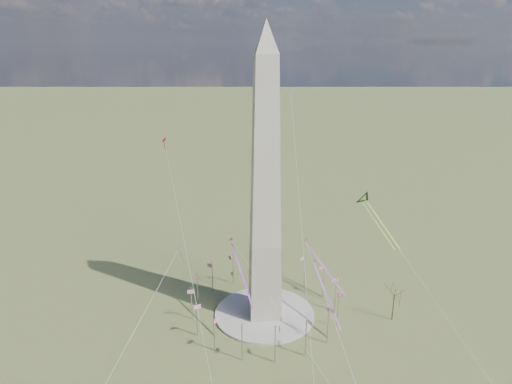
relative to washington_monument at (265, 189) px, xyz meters
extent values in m
plane|color=#526030|center=(0.00, 0.00, -47.95)|extent=(2000.00, 2000.00, 0.00)
cylinder|color=#B4ABA4|center=(0.00, 0.00, -47.55)|extent=(36.00, 36.00, 0.80)
pyramid|color=beige|center=(0.00, 0.00, 47.85)|extent=(9.90, 9.90, 10.00)
cylinder|color=#B0B2B7|center=(26.00, 0.00, -41.45)|extent=(0.36, 0.36, 13.00)
cube|color=red|center=(26.00, 1.30, -36.15)|extent=(2.40, 0.08, 1.50)
cylinder|color=#B0B2B7|center=(24.02, 9.95, -41.45)|extent=(0.36, 0.36, 13.00)
cube|color=red|center=(23.52, 11.15, -36.15)|extent=(2.25, 0.99, 1.50)
cylinder|color=#B0B2B7|center=(18.38, 18.38, -41.45)|extent=(0.36, 0.36, 13.00)
cube|color=red|center=(17.47, 19.30, -36.15)|extent=(1.75, 1.75, 1.50)
cylinder|color=#B0B2B7|center=(9.95, 24.02, -41.45)|extent=(0.36, 0.36, 13.00)
cube|color=red|center=(8.75, 24.52, -36.15)|extent=(0.99, 2.25, 1.50)
cylinder|color=#B0B2B7|center=(0.00, 26.00, -41.45)|extent=(0.36, 0.36, 13.00)
cube|color=red|center=(-1.30, 26.00, -36.15)|extent=(0.08, 2.40, 1.50)
cylinder|color=#B0B2B7|center=(-9.95, 24.02, -41.45)|extent=(0.36, 0.36, 13.00)
cube|color=red|center=(-11.15, 23.52, -36.15)|extent=(0.99, 2.25, 1.50)
cylinder|color=#B0B2B7|center=(-18.38, 18.38, -41.45)|extent=(0.36, 0.36, 13.00)
cube|color=red|center=(-19.30, 17.47, -36.15)|extent=(1.75, 1.75, 1.50)
cylinder|color=#B0B2B7|center=(-24.02, 9.95, -41.45)|extent=(0.36, 0.36, 13.00)
cube|color=red|center=(-24.52, 8.75, -36.15)|extent=(2.25, 0.99, 1.50)
cylinder|color=#B0B2B7|center=(-26.00, 0.00, -41.45)|extent=(0.36, 0.36, 13.00)
cube|color=red|center=(-26.00, -1.30, -36.15)|extent=(2.40, 0.08, 1.50)
cylinder|color=#B0B2B7|center=(-24.02, -9.95, -41.45)|extent=(0.36, 0.36, 13.00)
cube|color=red|center=(-23.52, -11.15, -36.15)|extent=(2.25, 0.99, 1.50)
cylinder|color=#B0B2B7|center=(-18.38, -18.38, -41.45)|extent=(0.36, 0.36, 13.00)
cube|color=red|center=(-17.47, -19.30, -36.15)|extent=(1.75, 1.75, 1.50)
cylinder|color=#B0B2B7|center=(-9.95, -24.02, -41.45)|extent=(0.36, 0.36, 13.00)
cube|color=red|center=(-8.75, -24.52, -36.15)|extent=(0.99, 2.25, 1.50)
cylinder|color=#B0B2B7|center=(0.00, -26.00, -41.45)|extent=(0.36, 0.36, 13.00)
cube|color=red|center=(1.30, -26.00, -36.15)|extent=(0.08, 2.40, 1.50)
cylinder|color=#B0B2B7|center=(9.95, -24.02, -41.45)|extent=(0.36, 0.36, 13.00)
cube|color=red|center=(11.15, -23.52, -36.15)|extent=(0.99, 2.25, 1.50)
cylinder|color=#B0B2B7|center=(18.38, -18.38, -41.45)|extent=(0.36, 0.36, 13.00)
cube|color=red|center=(19.30, -17.47, -36.15)|extent=(1.75, 1.75, 1.50)
cylinder|color=#B0B2B7|center=(24.02, -9.95, -41.45)|extent=(0.36, 0.36, 13.00)
cube|color=red|center=(24.52, -8.75, -36.15)|extent=(2.25, 0.99, 1.50)
cylinder|color=brown|center=(44.82, -7.88, -42.77)|extent=(0.42, 0.42, 10.37)
cube|color=yellow|center=(42.20, 1.61, -15.06)|extent=(7.44, 15.64, 11.91)
cube|color=yellow|center=(40.23, 0.71, -15.06)|extent=(7.44, 15.64, 11.91)
cube|color=navy|center=(-29.35, 8.88, -23.29)|extent=(2.25, 3.06, 2.31)
cube|color=#FF4928|center=(-29.35, 8.88, -27.11)|extent=(2.55, 1.91, 7.99)
cube|color=#FF4928|center=(18.22, -12.42, -23.87)|extent=(10.03, 16.10, 11.55)
cube|color=#FF4928|center=(-8.80, -9.49, -25.88)|extent=(5.98, 20.64, 13.27)
cube|color=#FF4928|center=(20.68, -7.87, -36.86)|extent=(5.04, 20.91, 13.31)
cube|color=#F61C37|center=(-34.92, 31.29, 10.80)|extent=(1.63, 1.84, 1.84)
cube|color=#F61C37|center=(-34.92, 31.29, 8.79)|extent=(0.44, 1.59, 4.22)
cube|color=white|center=(15.17, 40.33, 26.83)|extent=(1.36, 1.84, 1.71)
cube|color=white|center=(15.17, 40.33, 24.96)|extent=(0.55, 1.49, 3.91)
camera|label=1|loc=(-18.10, -142.06, 46.25)|focal=32.00mm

